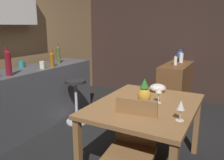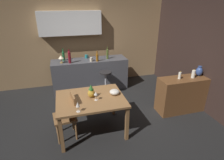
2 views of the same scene
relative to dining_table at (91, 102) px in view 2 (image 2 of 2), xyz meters
name	(u,v)px [view 2 (image 2 of 2)]	position (x,y,z in m)	size (l,w,h in m)	color
ground_plane	(97,118)	(0.17, 0.38, -0.66)	(9.00, 9.00, 0.00)	black
wall_kitchen_back	(80,38)	(0.11, 2.46, 0.76)	(5.20, 0.33, 2.60)	#9E7A51
wall_side_right	(195,50)	(2.72, 0.68, 0.64)	(0.10, 4.40, 2.60)	#33231E
dining_table	(91,102)	(0.00, 0.00, 0.00)	(1.26, 0.98, 0.74)	olive
kitchen_counter	(90,75)	(0.29, 1.90, -0.21)	(2.10, 0.60, 0.90)	#4C4C51
sideboard_cabinet	(181,95)	(2.14, 0.18, -0.25)	(1.10, 0.44, 0.82)	brown
chair_near_window	(68,114)	(-0.43, -0.04, -0.17)	(0.44, 0.44, 0.88)	olive
bar_stool	(106,83)	(0.62, 1.38, -0.29)	(0.34, 0.34, 0.69)	#262323
wine_glass_left	(78,105)	(-0.27, -0.40, 0.21)	(0.07, 0.07, 0.18)	silver
wine_glass_right	(96,94)	(0.09, -0.11, 0.21)	(0.07, 0.07, 0.17)	silver
pineapple_centerpiece	(91,92)	(0.02, 0.03, 0.19)	(0.13, 0.13, 0.26)	gold
fruit_bowl	(115,92)	(0.48, 0.03, 0.13)	(0.19, 0.19, 0.10)	beige
wine_bottle_amber	(97,57)	(0.47, 1.69, 0.37)	(0.07, 0.07, 0.28)	#8C5114
wine_bottle_olive	(107,53)	(0.80, 1.85, 0.40)	(0.06, 0.06, 0.34)	#475623
wine_bottle_green	(63,55)	(-0.40, 2.01, 0.39)	(0.07, 0.07, 0.33)	#1E592D
wine_bottle_ruby	(69,57)	(-0.25, 1.73, 0.42)	(0.07, 0.07, 0.36)	maroon
cup_cream	(91,59)	(0.31, 1.74, 0.30)	(0.11, 0.08, 0.10)	beige
cup_teal	(86,56)	(0.23, 2.08, 0.29)	(0.12, 0.09, 0.09)	teal
counter_lamp	(61,57)	(-0.47, 1.80, 0.40)	(0.14, 0.14, 0.20)	#A58447
pillar_candle_tall	(180,76)	(2.02, 0.19, 0.24)	(0.06, 0.06, 0.18)	white
pillar_candle_short	(193,74)	(2.35, 0.16, 0.25)	(0.08, 0.08, 0.20)	white
vase_ceramic_blue	(199,71)	(2.55, 0.23, 0.27)	(0.15, 0.15, 0.23)	#334C8C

